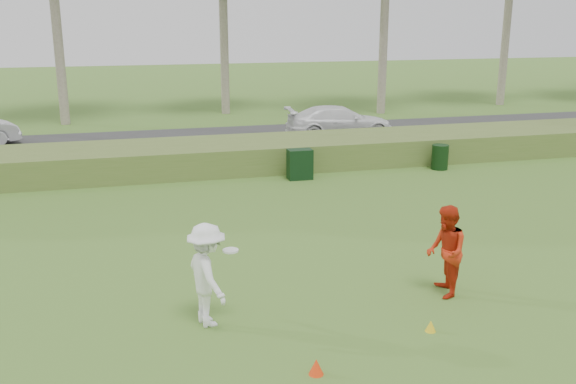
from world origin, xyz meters
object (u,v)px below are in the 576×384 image
object	(u,v)px
utility_cabinet	(300,164)
trash_bin	(440,157)
player_white	(207,275)
cone_yellow	(431,326)
cone_orange	(316,367)
player_red	(446,251)
car_right	(339,122)

from	to	relation	value
utility_cabinet	trash_bin	size ratio (longest dim) A/B	1.15
player_white	cone_yellow	xyz separation A→B (m)	(3.51, -1.22, -0.79)
player_white	cone_orange	xyz separation A→B (m)	(1.29, -2.00, -0.77)
player_red	player_white	bearing A→B (deg)	-74.75
trash_bin	cone_orange	bearing A→B (deg)	-124.96
player_white	car_right	world-z (taller)	player_white
player_white	car_right	distance (m)	17.23
utility_cabinet	car_right	distance (m)	7.16
utility_cabinet	trash_bin	xyz separation A→B (m)	(4.95, 0.09, -0.06)
cone_orange	cone_yellow	distance (m)	2.36
cone_orange	trash_bin	distance (m)	13.73
cone_orange	utility_cabinet	bearing A→B (deg)	75.38
player_red	utility_cabinet	bearing A→B (deg)	-163.90
cone_orange	utility_cabinet	xyz separation A→B (m)	(2.91, 11.16, 0.36)
utility_cabinet	trash_bin	world-z (taller)	utility_cabinet
player_red	car_right	bearing A→B (deg)	-177.30
car_right	utility_cabinet	bearing A→B (deg)	155.26
cone_yellow	utility_cabinet	world-z (taller)	utility_cabinet
cone_yellow	trash_bin	bearing A→B (deg)	61.70
cone_orange	car_right	size ratio (longest dim) A/B	0.05
player_white	cone_orange	distance (m)	2.50
player_red	trash_bin	world-z (taller)	player_red
player_red	cone_yellow	distance (m)	1.72
car_right	cone_yellow	bearing A→B (deg)	170.41
cone_yellow	utility_cabinet	distance (m)	10.42
cone_orange	cone_yellow	bearing A→B (deg)	19.18
cone_yellow	trash_bin	size ratio (longest dim) A/B	0.24
cone_orange	cone_yellow	world-z (taller)	cone_orange
cone_orange	trash_bin	bearing A→B (deg)	55.04
cone_orange	cone_yellow	size ratio (longest dim) A/B	1.24
trash_bin	player_white	bearing A→B (deg)	-134.69
cone_orange	cone_yellow	xyz separation A→B (m)	(2.22, 0.77, -0.02)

